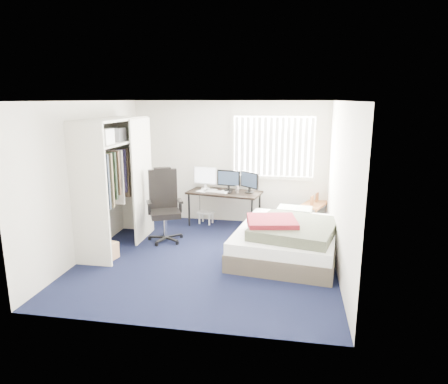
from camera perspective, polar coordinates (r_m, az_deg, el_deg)
The scene contains 10 objects.
ground at distance 6.61m, azimuth -2.18°, elevation -9.35°, with size 4.20×4.20×0.00m, color black.
room_shell at distance 6.19m, azimuth -2.30°, elevation 3.67°, with size 4.20×4.20×4.20m.
window_assembly at distance 8.07m, azimuth 7.10°, elevation 6.44°, with size 1.72×0.09×1.32m.
closet at distance 7.00m, azimuth -15.33°, elevation 3.01°, with size 0.64×1.84×2.22m.
desk at distance 8.03m, azimuth 0.15°, elevation 0.34°, with size 1.54×0.92×1.17m.
office_chair at distance 7.37m, azimuth -8.49°, elevation -2.95°, with size 0.82×0.82×1.31m.
footstool at distance 8.30m, azimuth -2.60°, elevation -3.22°, with size 0.35×0.31×0.25m.
nightstand at distance 8.09m, azimuth 12.82°, elevation -1.98°, with size 0.65×0.86×0.71m.
bed at distance 6.71m, azimuth 9.09°, elevation -6.49°, with size 1.87×2.32×0.70m.
pine_box at distance 6.82m, azimuth -16.58°, elevation -8.00°, with size 0.35×0.27×0.27m, color tan.
Camera 1 is at (1.30, -5.97, 2.53)m, focal length 32.00 mm.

